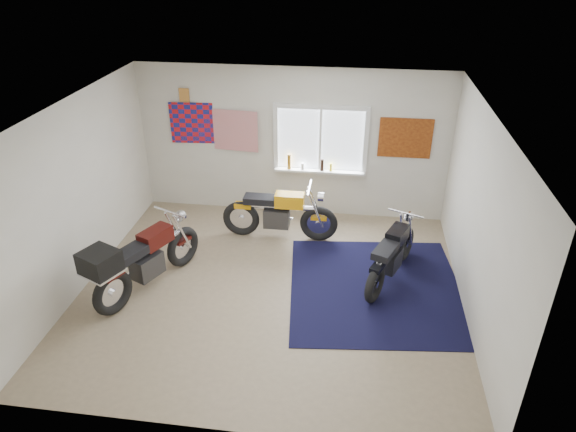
# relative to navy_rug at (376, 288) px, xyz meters

# --- Properties ---
(ground) EXTENTS (5.50, 5.50, 0.00)m
(ground) POSITION_rel_navy_rug_xyz_m (-1.54, -0.23, -0.01)
(ground) COLOR #9E896B
(ground) RESTS_ON ground
(room_shell) EXTENTS (5.50, 5.50, 5.50)m
(room_shell) POSITION_rel_navy_rug_xyz_m (-1.54, -0.23, 1.63)
(room_shell) COLOR white
(room_shell) RESTS_ON ground
(navy_rug) EXTENTS (2.75, 2.84, 0.01)m
(navy_rug) POSITION_rel_navy_rug_xyz_m (0.00, 0.00, 0.00)
(navy_rug) COLOR black
(navy_rug) RESTS_ON ground
(window_assembly) EXTENTS (1.66, 0.17, 1.26)m
(window_assembly) POSITION_rel_navy_rug_xyz_m (-1.04, 2.24, 1.36)
(window_assembly) COLOR white
(window_assembly) RESTS_ON room_shell
(oil_bottles) EXTENTS (0.81, 0.07, 0.28)m
(oil_bottles) POSITION_rel_navy_rug_xyz_m (-1.29, 2.17, 1.01)
(oil_bottles) COLOR #966315
(oil_bottles) RESTS_ON window_assembly
(flag_display) EXTENTS (1.60, 0.10, 1.17)m
(flag_display) POSITION_rel_navy_rug_xyz_m (-3.44, 2.25, 2.14)
(flag_display) COLOR red
(flag_display) RESTS_ON room_shell
(triumph_poster) EXTENTS (0.90, 0.03, 0.70)m
(triumph_poster) POSITION_rel_navy_rug_xyz_m (0.41, 2.25, 1.54)
(triumph_poster) COLOR #A54C14
(triumph_poster) RESTS_ON room_shell
(yellow_triumph) EXTENTS (1.98, 0.59, 1.00)m
(yellow_triumph) POSITION_rel_navy_rug_xyz_m (-1.64, 1.27, 0.43)
(yellow_triumph) COLOR black
(yellow_triumph) RESTS_ON ground
(black_chrome_bike) EXTENTS (0.85, 1.71, 0.93)m
(black_chrome_bike) POSITION_rel_navy_rug_xyz_m (0.20, 0.29, 0.40)
(black_chrome_bike) COLOR black
(black_chrome_bike) RESTS_ON navy_rug
(maroon_tourer) EXTENTS (1.12, 1.97, 1.04)m
(maroon_tourer) POSITION_rel_navy_rug_xyz_m (-3.36, -0.53, 0.53)
(maroon_tourer) COLOR black
(maroon_tourer) RESTS_ON ground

